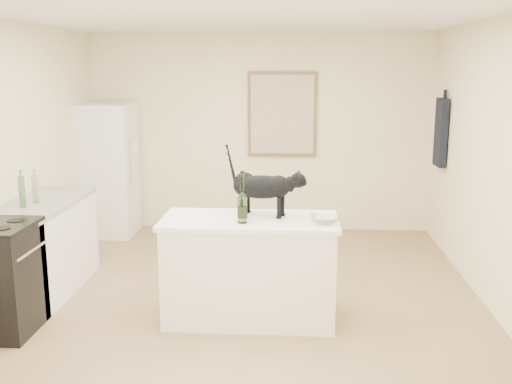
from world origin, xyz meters
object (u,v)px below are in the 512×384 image
object	(u,v)px
black_cat	(262,190)
wine_bottle	(242,200)
fridge	(107,170)
glass_bowl	(325,220)

from	to	relation	value
black_cat	wine_bottle	bearing A→B (deg)	-102.13
black_cat	wine_bottle	distance (m)	0.30
fridge	glass_bowl	distance (m)	3.78
fridge	wine_bottle	xyz separation A→B (m)	(2.00, -2.69, 0.24)
black_cat	wine_bottle	size ratio (longest dim) A/B	1.69
black_cat	glass_bowl	size ratio (longest dim) A/B	2.54
fridge	glass_bowl	xyz separation A→B (m)	(2.68, -2.66, 0.08)
fridge	glass_bowl	size ratio (longest dim) A/B	6.73
black_cat	wine_bottle	world-z (taller)	black_cat
black_cat	fridge	bearing A→B (deg)	149.23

